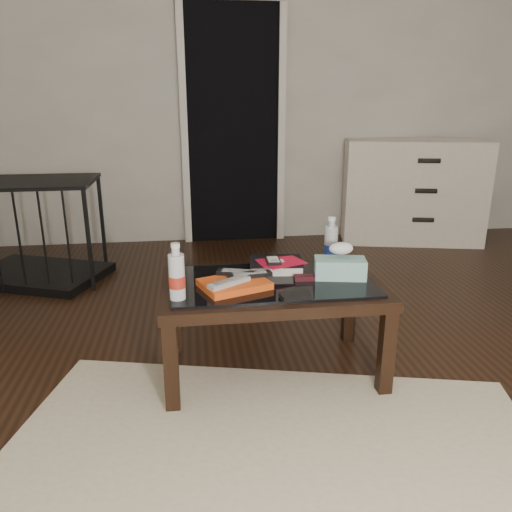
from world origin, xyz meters
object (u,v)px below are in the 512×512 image
(pet_crate, at_px, (35,248))
(water_bottle_right, at_px, (331,240))
(water_bottle_left, at_px, (177,271))
(tissue_box, at_px, (340,268))
(coffee_table, at_px, (272,293))
(textbook, at_px, (276,265))
(dresser, at_px, (412,191))

(pet_crate, distance_m, water_bottle_right, 2.22)
(water_bottle_left, bearing_deg, tissue_box, 11.96)
(coffee_table, xyz_separation_m, pet_crate, (-1.46, 1.47, -0.17))
(textbook, bearing_deg, water_bottle_left, -140.66)
(dresser, height_order, water_bottle_left, dresser)
(textbook, height_order, water_bottle_right, water_bottle_right)
(dresser, relative_size, tissue_box, 5.57)
(dresser, bearing_deg, pet_crate, -155.99)
(pet_crate, bearing_deg, coffee_table, -23.87)
(pet_crate, relative_size, tissue_box, 4.59)
(coffee_table, xyz_separation_m, tissue_box, (0.31, -0.00, 0.11))
(coffee_table, xyz_separation_m, dresser, (1.61, 2.09, 0.05))
(tissue_box, bearing_deg, water_bottle_right, 97.61)
(coffee_table, bearing_deg, textbook, 73.94)
(water_bottle_right, bearing_deg, water_bottle_left, -154.42)
(textbook, distance_m, water_bottle_left, 0.56)
(textbook, distance_m, water_bottle_right, 0.31)
(water_bottle_right, distance_m, tissue_box, 0.21)
(water_bottle_left, bearing_deg, pet_crate, 122.54)
(coffee_table, relative_size, textbook, 4.00)
(textbook, bearing_deg, water_bottle_right, 17.52)
(water_bottle_left, height_order, tissue_box, water_bottle_left)
(water_bottle_left, bearing_deg, coffee_table, 20.60)
(water_bottle_right, relative_size, tissue_box, 1.03)
(coffee_table, distance_m, dresser, 2.64)
(coffee_table, relative_size, water_bottle_left, 4.20)
(pet_crate, relative_size, water_bottle_left, 4.44)
(tissue_box, bearing_deg, dresser, 68.89)
(textbook, relative_size, water_bottle_left, 1.05)
(dresser, xyz_separation_m, water_bottle_right, (-1.29, -1.89, 0.13))
(pet_crate, xyz_separation_m, textbook, (1.50, -1.33, 0.25))
(pet_crate, xyz_separation_m, water_bottle_right, (1.79, -1.27, 0.35))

